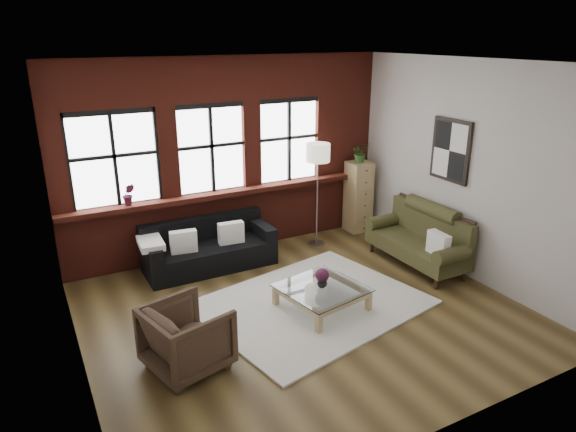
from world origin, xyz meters
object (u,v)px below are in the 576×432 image
vase (322,282)px  drawer_chest (358,197)px  armchair (187,337)px  floor_lamp (317,191)px  vintage_settee (417,237)px  coffee_table (322,298)px  dark_sofa (209,246)px

vase → drawer_chest: bearing=45.7°
armchair → floor_lamp: floor_lamp is taller
vintage_settee → coffee_table: size_ratio=1.79×
armchair → coffee_table: 2.03m
dark_sofa → drawer_chest: drawer_chest is taller
dark_sofa → coffee_table: 2.16m
vintage_settee → vase: bearing=-167.0°
dark_sofa → armchair: 2.60m
vintage_settee → floor_lamp: 1.83m
floor_lamp → vase: bearing=-119.4°
armchair → drawer_chest: drawer_chest is taller
vintage_settee → armchair: 4.11m
coffee_table → vase: (0.00, 0.00, 0.24)m
drawer_chest → coffee_table: bearing=-134.3°
vase → dark_sofa: bearing=113.8°
armchair → drawer_chest: (4.12, 2.58, 0.28)m
vintage_settee → floor_lamp: floor_lamp is taller
floor_lamp → armchair: bearing=-142.7°
vintage_settee → floor_lamp: (-0.94, 1.48, 0.49)m
dark_sofa → armchair: armchair is taller
vintage_settee → coffee_table: bearing=-167.0°
dark_sofa → vase: bearing=-66.2°
coffee_table → drawer_chest: drawer_chest is taller
vintage_settee → drawer_chest: (0.10, 1.72, 0.18)m
coffee_table → vase: size_ratio=7.19×
vase → floor_lamp: floor_lamp is taller
drawer_chest → floor_lamp: (-1.04, -0.24, 0.32)m
vase → floor_lamp: size_ratio=0.07×
coffee_table → floor_lamp: size_ratio=0.51×
dark_sofa → coffee_table: bearing=-66.2°
dark_sofa → vintage_settee: size_ratio=1.13×
coffee_table → vase: 0.24m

